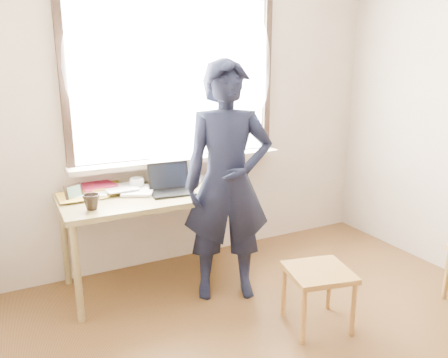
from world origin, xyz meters
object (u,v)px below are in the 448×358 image
laptop (171,185)px  mug_dark (91,202)px  work_chair (318,279)px  person (228,183)px  mug_white (137,184)px  desk (155,203)px

laptop → mug_dark: (-0.63, -0.14, 0.00)m
work_chair → person: (-0.34, 0.66, 0.53)m
laptop → person: 0.49m
laptop → mug_dark: laptop is taller
mug_white → work_chair: 1.57m
desk → mug_dark: (-0.50, -0.18, 0.13)m
person → laptop: bearing=148.8°
mug_white → person: person is taller
desk → work_chair: 1.36m
mug_dark → person: size_ratio=0.07×
laptop → work_chair: 1.30m
mug_white → person: bearing=-48.0°
mug_dark → work_chair: bearing=-35.2°
mug_white → mug_dark: mug_dark is taller
desk → laptop: laptop is taller
mug_dark → work_chair: 1.62m
mug_dark → work_chair: size_ratio=0.24×
laptop → work_chair: bearing=-58.4°
desk → laptop: (0.12, -0.03, 0.13)m
laptop → person: size_ratio=0.20×
mug_white → mug_dark: size_ratio=1.00×
laptop → mug_white: (-0.21, 0.20, -0.01)m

